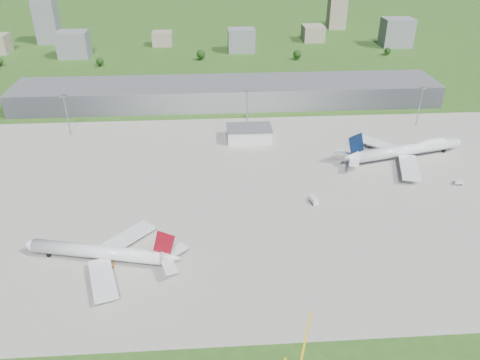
{
  "coord_description": "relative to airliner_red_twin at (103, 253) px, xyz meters",
  "views": [
    {
      "loc": [
        -12.83,
        -157.7,
        119.71
      ],
      "look_at": [
        0.19,
        35.73,
        9.0
      ],
      "focal_mm": 35.0,
      "sensor_mm": 36.0,
      "label": 1
    }
  ],
  "objects": [
    {
      "name": "bldg_c",
      "position": [
        76.59,
        320.33,
        6.26
      ],
      "size": [
        26.0,
        20.0,
        22.0
      ],
      "primitive_type": "cube",
      "color": "slate",
      "rests_on": "ground"
    },
    {
      "name": "apron",
      "position": [
        66.59,
        50.33,
        -4.7
      ],
      "size": [
        360.0,
        190.0,
        0.08
      ],
      "primitive_type": "cube",
      "color": "gray",
      "rests_on": "ground"
    },
    {
      "name": "mast_west",
      "position": [
        -43.41,
        125.33,
        12.96
      ],
      "size": [
        3.5,
        2.0,
        25.9
      ],
      "color": "gray",
      "rests_on": "ground"
    },
    {
      "name": "mast_center",
      "position": [
        66.59,
        125.33,
        12.96
      ],
      "size": [
        3.5,
        2.0,
        25.9
      ],
      "color": "gray",
      "rests_on": "ground"
    },
    {
      "name": "ground",
      "position": [
        56.59,
        160.33,
        -4.74
      ],
      "size": [
        1400.0,
        1400.0,
        0.0
      ],
      "primitive_type": "plane",
      "color": "#2A551A",
      "rests_on": "ground"
    },
    {
      "name": "tree_e",
      "position": [
        126.59,
        285.33,
        0.77
      ],
      "size": [
        7.65,
        7.65,
        9.35
      ],
      "color": "#382314",
      "rests_on": "ground"
    },
    {
      "name": "mast_east",
      "position": [
        176.59,
        125.33,
        12.96
      ],
      "size": [
        3.5,
        2.0,
        25.9
      ],
      "color": "gray",
      "rests_on": "ground"
    },
    {
      "name": "bldg_e",
      "position": [
        236.59,
        330.33,
        9.26
      ],
      "size": [
        30.0,
        22.0,
        28.0
      ],
      "primitive_type": "cube",
      "color": "slate",
      "rests_on": "ground"
    },
    {
      "name": "tug_yellow",
      "position": [
        2.58,
        -3.42,
        -3.88
      ],
      "size": [
        3.56,
        2.57,
        1.63
      ],
      "rotation": [
        0.0,
        0.0,
        0.25
      ],
      "color": "orange",
      "rests_on": "ground"
    },
    {
      "name": "airliner_red_twin",
      "position": [
        0.0,
        0.0,
        0.0
      ],
      "size": [
        64.37,
        49.41,
        17.82
      ],
      "rotation": [
        0.0,
        0.0,
        2.92
      ],
      "color": "white",
      "rests_on": "ground"
    },
    {
      "name": "tree_c",
      "position": [
        36.59,
        290.33,
        1.09
      ],
      "size": [
        8.1,
        8.1,
        9.9
      ],
      "color": "#382314",
      "rests_on": "ground"
    },
    {
      "name": "bldg_ce",
      "position": [
        156.59,
        360.33,
        3.26
      ],
      "size": [
        22.0,
        24.0,
        16.0
      ],
      "primitive_type": "cube",
      "color": "gray",
      "rests_on": "ground"
    },
    {
      "name": "bldg_cw",
      "position": [
        -3.41,
        350.33,
        2.26
      ],
      "size": [
        20.0,
        18.0,
        14.0
      ],
      "primitive_type": "cube",
      "color": "gray",
      "rests_on": "ground"
    },
    {
      "name": "van_white_near",
      "position": [
        91.25,
        37.37,
        -3.3
      ],
      "size": [
        3.82,
        6.17,
        2.87
      ],
      "rotation": [
        0.0,
        0.0,
        1.81
      ],
      "color": "silver",
      "rests_on": "ground"
    },
    {
      "name": "ops_building",
      "position": [
        66.59,
        110.33,
        -0.74
      ],
      "size": [
        26.0,
        16.0,
        8.0
      ],
      "primitive_type": "cube",
      "color": "silver",
      "rests_on": "ground"
    },
    {
      "name": "van_white_far",
      "position": [
        168.05,
        49.58,
        -3.59
      ],
      "size": [
        4.34,
        2.13,
        2.28
      ],
      "rotation": [
        0.0,
        0.0,
        0.0
      ],
      "color": "silver",
      "rests_on": "ground"
    },
    {
      "name": "tree_w",
      "position": [
        -53.41,
        275.33,
        0.11
      ],
      "size": [
        6.75,
        6.75,
        8.25
      ],
      "color": "#382314",
      "rests_on": "ground"
    },
    {
      "name": "bldg_tall_w",
      "position": [
        -123.41,
        370.33,
        17.26
      ],
      "size": [
        22.0,
        20.0,
        44.0
      ],
      "primitive_type": "cube",
      "color": "slate",
      "rests_on": "ground"
    },
    {
      "name": "bldg_tall_e",
      "position": [
        196.59,
        420.33,
        13.26
      ],
      "size": [
        20.0,
        18.0,
        36.0
      ],
      "primitive_type": "cube",
      "color": "gray",
      "rests_on": "ground"
    },
    {
      "name": "bldg_w",
      "position": [
        -83.41,
        310.33,
        7.26
      ],
      "size": [
        28.0,
        22.0,
        24.0
      ],
      "primitive_type": "cube",
      "color": "slate",
      "rests_on": "ground"
    },
    {
      "name": "terminal",
      "position": [
        56.59,
        175.33,
        2.76
      ],
      "size": [
        300.0,
        42.0,
        15.0
      ],
      "primitive_type": "cube",
      "color": "gray",
      "rests_on": "ground"
    },
    {
      "name": "airliner_blue_quad",
      "position": [
        152.34,
        79.75,
        0.81
      ],
      "size": [
        75.6,
        58.31,
        19.98
      ],
      "rotation": [
        0.0,
        0.0,
        0.24
      ],
      "color": "white",
      "rests_on": "ground"
    },
    {
      "name": "tree_far_e",
      "position": [
        216.59,
        295.33,
        -0.21
      ],
      "size": [
        6.3,
        6.3,
        7.7
      ],
      "color": "#382314",
      "rests_on": "ground"
    }
  ]
}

